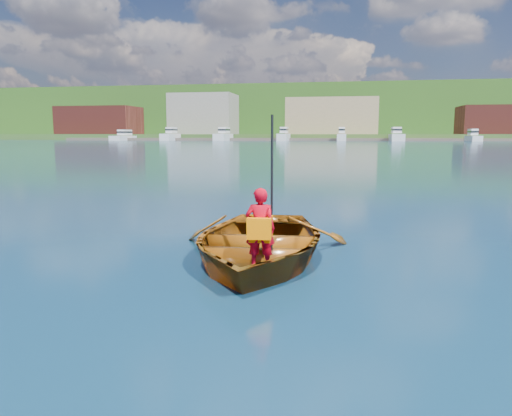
{
  "coord_description": "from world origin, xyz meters",
  "views": [
    {
      "loc": [
        0.6,
        -8.55,
        2.0
      ],
      "look_at": [
        -0.81,
        -0.86,
        0.84
      ],
      "focal_mm": 35.0,
      "sensor_mm": 36.0,
      "label": 1
    }
  ],
  "objects_px": {
    "child_paddler": "(260,228)",
    "marina_yachts": "(327,136)",
    "rowboat": "(257,242)",
    "dock": "(314,139)"
  },
  "relations": [
    {
      "from": "rowboat",
      "to": "marina_yachts",
      "type": "xyz_separation_m",
      "value": [
        -4.92,
        144.15,
        1.14
      ]
    },
    {
      "from": "child_paddler",
      "to": "marina_yachts",
      "type": "height_order",
      "value": "marina_yachts"
    },
    {
      "from": "child_paddler",
      "to": "marina_yachts",
      "type": "xyz_separation_m",
      "value": [
        -5.12,
        145.04,
        0.74
      ]
    },
    {
      "from": "child_paddler",
      "to": "marina_yachts",
      "type": "distance_m",
      "value": 145.13
    },
    {
      "from": "rowboat",
      "to": "marina_yachts",
      "type": "height_order",
      "value": "marina_yachts"
    },
    {
      "from": "rowboat",
      "to": "child_paddler",
      "type": "xyz_separation_m",
      "value": [
        0.2,
        -0.89,
        0.4
      ]
    },
    {
      "from": "rowboat",
      "to": "marina_yachts",
      "type": "bearing_deg",
      "value": 91.95
    },
    {
      "from": "rowboat",
      "to": "dock",
      "type": "bearing_deg",
      "value": 93.46
    },
    {
      "from": "marina_yachts",
      "to": "rowboat",
      "type": "bearing_deg",
      "value": -88.05
    },
    {
      "from": "child_paddler",
      "to": "dock",
      "type": "bearing_deg",
      "value": 93.52
    }
  ]
}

